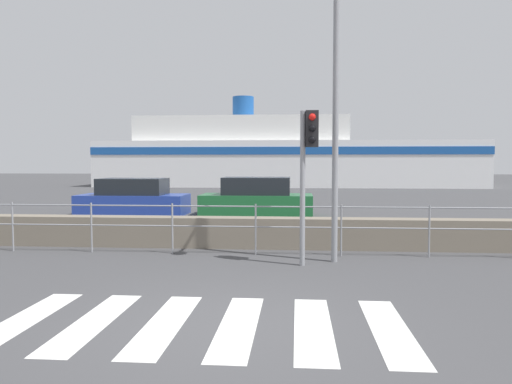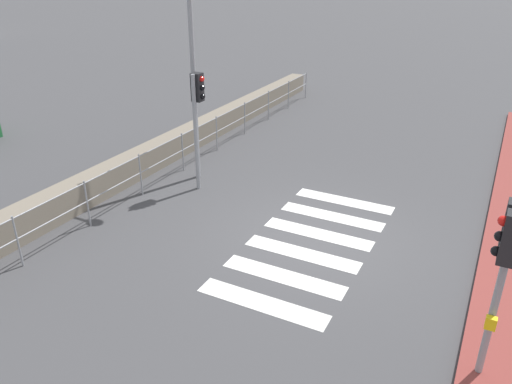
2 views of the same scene
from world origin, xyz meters
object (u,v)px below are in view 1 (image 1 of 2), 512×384
object	(u,v)px
parked_car_blue	(133,199)
traffic_light_far	(308,152)
streetlamp	(337,83)
parked_car_green	(257,199)
ferry_boat	(278,157)

from	to	relation	value
parked_car_blue	traffic_light_far	bearing A→B (deg)	-54.46
streetlamp	parked_car_blue	world-z (taller)	streetlamp
traffic_light_far	streetlamp	bearing A→B (deg)	24.71
traffic_light_far	parked_car_green	size ratio (longest dim) A/B	0.71
traffic_light_far	ferry_boat	size ratio (longest dim) A/B	0.10
ferry_boat	parked_car_blue	distance (m)	24.43
traffic_light_far	ferry_boat	distance (m)	32.96
ferry_boat	streetlamp	bearing A→B (deg)	-85.85
parked_car_green	streetlamp	bearing A→B (deg)	-75.59
streetlamp	parked_car_green	distance (m)	9.47
ferry_boat	parked_car_green	world-z (taller)	ferry_boat
streetlamp	parked_car_green	bearing A→B (deg)	104.41
ferry_boat	traffic_light_far	bearing A→B (deg)	-86.81
ferry_boat	parked_car_blue	size ratio (longest dim) A/B	7.63
streetlamp	ferry_boat	xyz separation A→B (m)	(-2.37, 32.66, -1.05)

